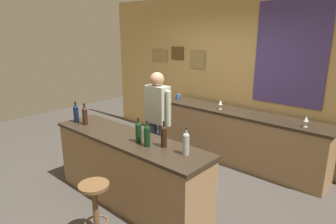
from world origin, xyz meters
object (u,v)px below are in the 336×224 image
object	(u,v)px
bartender	(157,117)
wine_glass_a	(220,103)
wine_bottle_b	(85,115)
wine_bottle_e	(164,136)
wine_bottle_c	(139,132)
coffee_mug	(178,96)
wine_glass_b	(306,119)
wine_bottle_d	(147,135)
bar_stool	(95,203)
wine_bottle_f	(186,143)
wine_bottle_a	(76,113)

from	to	relation	value
bartender	wine_glass_a	bearing A→B (deg)	71.90
wine_bottle_b	wine_bottle_e	bearing A→B (deg)	5.77
wine_bottle_c	wine_glass_a	bearing A→B (deg)	93.82
wine_bottle_c	wine_glass_a	world-z (taller)	wine_bottle_c
wine_bottle_b	coffee_mug	bearing A→B (deg)	92.47
bartender	wine_bottle_e	xyz separation A→B (m)	(0.83, -0.75, 0.12)
bartender	coffee_mug	size ratio (longest dim) A/B	12.96
wine_glass_b	wine_glass_a	bearing A→B (deg)	179.15
wine_bottle_d	wine_bottle_e	xyz separation A→B (m)	(0.15, 0.12, 0.00)
wine_bottle_b	wine_bottle_d	bearing A→B (deg)	1.02
bartender	bar_stool	size ratio (longest dim) A/B	2.38
wine_glass_a	wine_glass_b	bearing A→B (deg)	-0.85
wine_bottle_f	wine_glass_a	size ratio (longest dim) A/B	1.97
wine_bottle_e	wine_glass_a	xyz separation A→B (m)	(-0.45, 1.91, -0.05)
wine_bottle_c	coffee_mug	size ratio (longest dim) A/B	2.45
bar_stool	coffee_mug	world-z (taller)	coffee_mug
wine_bottle_f	coffee_mug	bearing A→B (deg)	131.67
wine_bottle_d	coffee_mug	distance (m)	2.51
wine_bottle_a	wine_glass_a	xyz separation A→B (m)	(1.11, 2.07, -0.05)
bar_stool	wine_bottle_d	xyz separation A→B (m)	(0.10, 0.68, 0.60)
wine_bottle_d	wine_bottle_e	bearing A→B (deg)	37.70
wine_bottle_a	wine_bottle_d	xyz separation A→B (m)	(1.41, 0.05, 0.00)
wine_bottle_a	wine_bottle_e	size ratio (longest dim) A/B	1.00
bartender	wine_bottle_f	xyz separation A→B (m)	(1.15, -0.76, 0.12)
wine_bottle_c	wine_bottle_b	bearing A→B (deg)	-177.93
wine_bottle_c	wine_glass_b	size ratio (longest dim) A/B	1.97
wine_bottle_d	wine_glass_b	bearing A→B (deg)	61.08
wine_glass_b	coffee_mug	world-z (taller)	wine_glass_b
wine_bottle_d	wine_glass_a	xyz separation A→B (m)	(-0.30, 2.02, -0.05)
bar_stool	wine_glass_a	bearing A→B (deg)	94.13
wine_bottle_c	wine_bottle_d	xyz separation A→B (m)	(0.16, -0.02, 0.00)
wine_bottle_a	wine_bottle_c	size ratio (longest dim) A/B	1.00
wine_bottle_b	wine_bottle_d	xyz separation A→B (m)	(1.23, 0.02, 0.00)
wine_glass_b	coffee_mug	xyz separation A→B (m)	(-2.42, 0.13, -0.06)
bartender	wine_bottle_b	world-z (taller)	bartender
wine_bottle_a	wine_bottle_b	size ratio (longest dim) A/B	1.00
bartender	wine_bottle_b	size ratio (longest dim) A/B	5.29
wine_bottle_d	wine_bottle_f	xyz separation A→B (m)	(0.48, 0.11, 0.00)
bartender	wine_bottle_d	distance (m)	1.11
wine_bottle_f	bar_stool	bearing A→B (deg)	-126.05
wine_glass_b	coffee_mug	size ratio (longest dim) A/B	1.24
bar_stool	wine_bottle_b	bearing A→B (deg)	149.62
bar_stool	wine_bottle_d	world-z (taller)	wine_bottle_d
bar_stool	coffee_mug	size ratio (longest dim) A/B	5.44
bar_stool	wine_glass_b	bearing A→B (deg)	65.77
wine_bottle_f	wine_glass_b	xyz separation A→B (m)	(0.63, 1.89, -0.05)
coffee_mug	wine_bottle_e	bearing A→B (deg)	-53.83
bar_stool	wine_bottle_d	distance (m)	0.91
bartender	bar_stool	bearing A→B (deg)	-69.77
wine_bottle_a	wine_bottle_e	xyz separation A→B (m)	(1.56, 0.17, 0.00)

